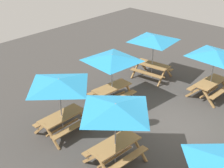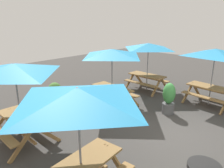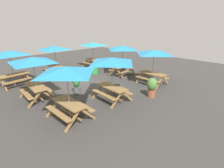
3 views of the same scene
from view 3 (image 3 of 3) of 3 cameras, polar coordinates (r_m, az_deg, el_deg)
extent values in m
plane|color=#3D3A38|center=(11.91, -9.64, -0.18)|extent=(27.77, 27.77, 0.00)
cube|color=olive|center=(10.08, -23.48, -0.70)|extent=(1.85, 0.86, 0.05)
cube|color=olive|center=(10.06, -26.23, -2.92)|extent=(1.82, 0.42, 0.04)
cube|color=olive|center=(10.32, -20.37, -1.57)|extent=(1.82, 0.42, 0.04)
cube|color=olive|center=(10.84, -26.25, -1.85)|extent=(0.13, 0.80, 0.81)
cube|color=olive|center=(11.00, -22.60, -1.03)|extent=(0.13, 0.80, 0.81)
cube|color=olive|center=(9.42, -23.91, -4.56)|extent=(0.13, 0.80, 0.81)
cube|color=olive|center=(9.60, -19.76, -3.56)|extent=(0.13, 0.80, 0.81)
cube|color=olive|center=(10.26, -23.10, -3.43)|extent=(1.56, 0.21, 0.06)
cylinder|color=gray|center=(9.96, -23.79, 1.52)|extent=(0.04, 0.04, 2.30)
pyramid|color=#268CC6|center=(9.73, -24.59, 7.19)|extent=(2.82, 2.82, 0.28)
cube|color=olive|center=(9.17, 0.00, -0.94)|extent=(1.84, 0.83, 0.05)
cube|color=olive|center=(8.95, -2.69, -3.47)|extent=(1.81, 0.39, 0.04)
cube|color=olive|center=(9.61, 2.50, -1.83)|extent=(1.81, 0.39, 0.04)
cube|color=olive|center=(9.67, -4.65, -2.27)|extent=(0.12, 0.80, 0.81)
cube|color=olive|center=(10.08, -1.29, -1.29)|extent=(0.12, 0.80, 0.81)
cube|color=olive|center=(8.54, 1.53, -5.20)|extent=(0.12, 0.80, 0.81)
cube|color=olive|center=(9.01, 5.00, -3.94)|extent=(0.12, 0.80, 0.81)
cube|color=olive|center=(9.36, 0.00, -3.93)|extent=(1.56, 0.18, 0.06)
cylinder|color=gray|center=(9.04, 0.00, 1.50)|extent=(0.04, 0.04, 2.30)
pyramid|color=#268CC6|center=(8.78, 0.00, 7.79)|extent=(2.14, 2.14, 0.28)
cube|color=olive|center=(13.74, 3.38, 5.90)|extent=(0.87, 1.86, 0.05)
cube|color=olive|center=(13.50, 5.22, 4.34)|extent=(0.43, 1.82, 0.04)
cube|color=olive|center=(14.14, 1.57, 5.10)|extent=(0.43, 1.82, 0.04)
cube|color=olive|center=(13.02, 2.56, 3.48)|extent=(0.80, 0.14, 0.81)
cube|color=olive|center=(13.46, 0.10, 4.02)|extent=(0.80, 0.14, 0.81)
cube|color=olive|center=(14.25, 6.42, 4.76)|extent=(0.80, 0.14, 0.81)
cube|color=olive|center=(14.65, 4.05, 5.24)|extent=(0.80, 0.14, 0.81)
cube|color=olive|center=(13.87, 3.34, 3.81)|extent=(0.22, 1.56, 0.06)
cylinder|color=gray|center=(13.65, 3.41, 7.57)|extent=(0.04, 0.04, 2.30)
pyramid|color=#268CC6|center=(13.49, 3.50, 11.78)|extent=(2.18, 2.18, 0.28)
cube|color=olive|center=(7.61, -13.77, -5.92)|extent=(1.80, 0.71, 0.05)
cube|color=olive|center=(7.51, -17.20, -9.09)|extent=(1.80, 0.27, 0.04)
cube|color=olive|center=(7.99, -10.24, -6.69)|extent=(1.80, 0.27, 0.04)
cube|color=olive|center=(8.25, -18.61, -7.22)|extent=(0.06, 0.80, 0.81)
cube|color=olive|center=(8.54, -14.25, -5.82)|extent=(0.06, 0.80, 0.81)
cube|color=olive|center=(7.02, -12.70, -11.52)|extent=(0.06, 0.80, 0.81)
cube|color=olive|center=(7.37, -7.87, -9.63)|extent=(0.06, 0.80, 0.81)
cube|color=olive|center=(7.84, -13.47, -9.37)|extent=(1.56, 0.08, 0.06)
cylinder|color=gray|center=(7.45, -14.02, -3.06)|extent=(0.04, 0.04, 2.30)
pyramid|color=#268CC6|center=(7.14, -14.67, 4.46)|extent=(2.01, 2.01, 0.28)
cube|color=olive|center=(16.27, -6.11, 7.92)|extent=(1.81, 0.72, 0.05)
cube|color=olive|center=(16.00, -7.61, 6.61)|extent=(1.80, 0.28, 0.04)
cube|color=olive|center=(16.67, -4.60, 7.23)|extent=(1.80, 0.28, 0.04)
cube|color=olive|center=(16.73, -8.74, 6.83)|extent=(0.07, 0.80, 0.81)
cube|color=olive|center=(17.17, -6.77, 7.23)|extent=(0.07, 0.80, 0.81)
cube|color=olive|center=(15.53, -5.28, 6.01)|extent=(0.07, 0.80, 0.81)
cube|color=olive|center=(16.00, -3.26, 6.45)|extent=(0.07, 0.80, 0.81)
cube|color=olive|center=(16.38, -6.04, 6.14)|extent=(1.56, 0.09, 0.06)
cylinder|color=gray|center=(16.20, -6.16, 9.35)|extent=(0.04, 0.04, 2.30)
pyramid|color=teal|center=(16.06, -6.29, 12.90)|extent=(2.83, 2.83, 0.28)
cube|color=olive|center=(13.02, -29.58, 2.63)|extent=(0.90, 1.87, 0.05)
cube|color=olive|center=(12.60, -28.40, 0.95)|extent=(0.47, 1.82, 0.04)
cube|color=olive|center=(13.59, -30.27, 1.84)|extent=(0.47, 1.82, 0.04)
cube|color=olive|center=(12.54, -31.90, -0.13)|extent=(0.80, 0.15, 0.81)
cube|color=olive|center=(13.08, -25.59, 1.63)|extent=(0.80, 0.15, 0.81)
cube|color=olive|center=(13.72, -26.95, 2.19)|extent=(0.80, 0.15, 0.81)
cube|color=olive|center=(13.15, -29.21, 0.46)|extent=(0.25, 1.56, 0.06)
cylinder|color=gray|center=(12.92, -29.87, 4.37)|extent=(0.04, 0.04, 2.30)
pyramid|color=#268CC6|center=(12.75, -30.63, 8.74)|extent=(2.81, 2.81, 0.28)
cube|color=olive|center=(14.28, -17.68, 5.53)|extent=(1.83, 0.78, 0.05)
cube|color=olive|center=(14.14, -19.57, 3.98)|extent=(1.81, 0.34, 0.04)
cube|color=olive|center=(14.57, -15.61, 4.81)|extent=(1.81, 0.34, 0.04)
cube|color=olive|center=(14.93, -20.07, 4.37)|extent=(0.10, 0.80, 0.81)
cube|color=olive|center=(15.20, -17.54, 4.90)|extent=(0.10, 0.80, 0.81)
cube|color=olive|center=(13.53, -17.52, 3.19)|extent=(0.10, 0.80, 0.81)
cube|color=olive|center=(13.83, -14.79, 3.79)|extent=(0.10, 0.80, 0.81)
cube|color=olive|center=(14.40, -17.47, 3.52)|extent=(1.56, 0.14, 0.06)
cylinder|color=gray|center=(14.19, -17.85, 7.13)|extent=(0.04, 0.04, 2.30)
pyramid|color=#268CC6|center=(14.03, -18.27, 11.16)|extent=(2.83, 2.83, 0.28)
cube|color=olive|center=(11.96, 13.12, 3.39)|extent=(1.81, 0.73, 0.05)
cube|color=olive|center=(11.60, 11.49, 1.52)|extent=(1.80, 0.29, 0.04)
cube|color=olive|center=(12.48, 14.43, 2.56)|extent=(1.80, 0.29, 0.04)
cube|color=olive|center=(12.20, 9.00, 2.17)|extent=(0.07, 0.80, 0.81)
cube|color=olive|center=(12.77, 11.01, 2.81)|extent=(0.07, 0.80, 0.81)
cube|color=olive|center=(11.37, 15.20, 0.45)|extent=(0.07, 0.80, 0.81)
cube|color=olive|center=(11.98, 17.05, 1.22)|extent=(0.07, 0.80, 0.81)
cube|color=olive|center=(12.11, 12.93, 1.02)|extent=(1.56, 0.10, 0.06)
cylinder|color=gray|center=(11.86, 13.27, 5.30)|extent=(0.04, 0.04, 2.30)
pyramid|color=#268CC6|center=(11.66, 13.65, 10.11)|extent=(2.03, 2.03, 0.28)
cylinder|color=green|center=(14.29, -5.66, 5.16)|extent=(0.56, 0.56, 0.90)
cylinder|color=black|center=(14.18, -5.73, 7.08)|extent=(0.59, 0.59, 0.08)
cylinder|color=#59595B|center=(10.41, -11.43, -2.01)|extent=(0.44, 0.44, 0.40)
ellipsoid|color=#3D8C42|center=(10.21, -11.65, 1.09)|extent=(0.46, 0.46, 0.78)
cylinder|color=#935138|center=(9.99, 12.69, -3.01)|extent=(0.44, 0.44, 0.40)
ellipsoid|color=#4C7F38|center=(9.80, 12.92, -0.01)|extent=(0.56, 0.56, 0.71)
camera|label=1|loc=(11.97, 51.18, 28.94)|focal=50.00mm
camera|label=2|loc=(16.96, 1.25, 17.72)|focal=35.00mm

